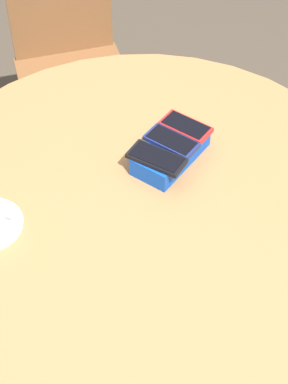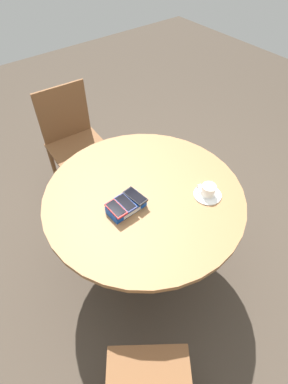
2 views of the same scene
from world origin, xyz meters
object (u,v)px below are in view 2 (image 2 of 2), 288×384
Objects in this scene: phone_red at (116,209)px; phone_navy at (126,203)px; round_table at (144,204)px; coffee_cup at (208,190)px; phone_black at (135,196)px; chair_far_side at (75,142)px; phone_box at (126,206)px; saucer at (207,195)px.

phone_navy is (0.06, 0.00, -0.00)m from phone_red.
round_table is 0.38m from coffee_cup.
phone_navy reaches higher than round_table.
phone_black is (-0.08, -0.02, 0.14)m from round_table.
chair_far_side reaches higher than phone_black.
phone_red is 0.89× the size of phone_black.
phone_box is at bearing 155.05° from coffee_cup.
chair_far_side is (0.07, 1.03, -0.20)m from round_table.
coffee_cup is at bearing -38.63° from round_table.
phone_red is at bearing -104.67° from chair_far_side.
coffee_cup reaches higher than round_table.
saucer is (0.42, -0.20, -0.02)m from phone_box.
round_table is 0.18m from phone_box.
round_table is 11.03× the size of coffee_cup.
chair_far_side reaches higher than phone_box.
phone_navy is 0.47m from saucer.
coffee_cup is at bearing -21.42° from phone_red.
phone_navy is 0.47m from coffee_cup.
phone_black is (0.07, 0.01, 0.03)m from phone_box.
phone_navy is at bearing 155.21° from saucer.
phone_red is 1.15m from chair_far_side.
coffee_cup is 0.11× the size of chair_far_side.
phone_red reaches higher than saucer.
chair_far_side reaches higher than saucer.
coffee_cup is at bearing -29.49° from phone_black.
phone_red is 0.14× the size of chair_far_side.
phone_black is at bearing 4.58° from phone_box.
phone_box is 2.00× the size of coffee_cup.
phone_navy is at bearing 2.63° from phone_red.
phone_red and phone_black have the same top height.
coffee_cup is at bearing -24.95° from phone_box.
phone_red is (-0.07, -0.00, 0.03)m from phone_box.
coffee_cup is (0.42, -0.20, 0.02)m from phone_box.
round_table is 0.26m from phone_red.
phone_black is at bearing 4.13° from phone_red.
coffee_cup is at bearing -80.33° from chair_far_side.
saucer is at bearing -38.80° from round_table.
round_table is 0.37m from saucer.
phone_navy reaches higher than saucer.
round_table is at bearing 10.78° from phone_box.
round_table is 9.06× the size of phone_red.
phone_red is 1.22× the size of coffee_cup.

